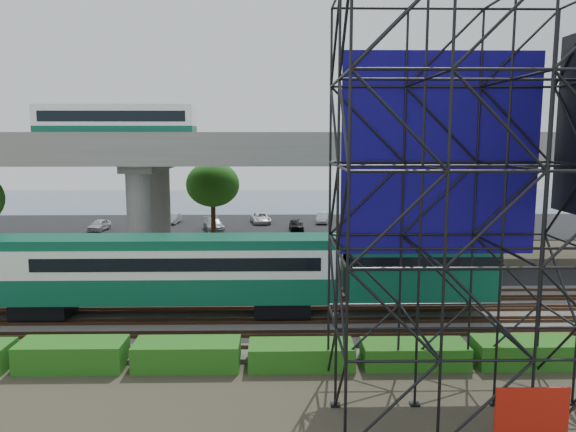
{
  "coord_description": "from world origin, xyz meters",
  "views": [
    {
      "loc": [
        -0.03,
        -27.81,
        10.07
      ],
      "look_at": [
        0.62,
        6.0,
        5.21
      ],
      "focal_mm": 35.0,
      "sensor_mm": 36.0,
      "label": 1
    }
  ],
  "objects": [
    {
      "name": "ballast_bed",
      "position": [
        0.0,
        2.0,
        0.1
      ],
      "size": [
        90.0,
        12.0,
        0.2
      ],
      "primitive_type": "cube",
      "color": "slate",
      "rests_on": "ground"
    },
    {
      "name": "parked_cars",
      "position": [
        0.46,
        33.34,
        0.69
      ],
      "size": [
        36.76,
        9.65,
        1.29
      ],
      "color": "#B8B8B8",
      "rests_on": "parking_lot"
    },
    {
      "name": "hedge_strip",
      "position": [
        1.01,
        -4.3,
        0.56
      ],
      "size": [
        34.6,
        1.8,
        1.2
      ],
      "color": "#1C6316",
      "rests_on": "ground"
    },
    {
      "name": "scaffold_tower",
      "position": [
        6.64,
        -7.98,
        7.47
      ],
      "size": [
        9.36,
        6.36,
        15.0
      ],
      "color": "black",
      "rests_on": "ground"
    },
    {
      "name": "rail_tracks",
      "position": [
        0.0,
        2.0,
        0.28
      ],
      "size": [
        90.0,
        9.52,
        0.16
      ],
      "color": "#472D1E",
      "rests_on": "ballast_bed"
    },
    {
      "name": "harbor_water",
      "position": [
        0.0,
        56.0,
        0.01
      ],
      "size": [
        140.0,
        40.0,
        0.03
      ],
      "primitive_type": "cube",
      "color": "#475A75",
      "rests_on": "ground"
    },
    {
      "name": "commuter_train",
      "position": [
        -4.16,
        2.0,
        2.88
      ],
      "size": [
        29.3,
        3.06,
        4.3
      ],
      "color": "black",
      "rests_on": "rail_tracks"
    },
    {
      "name": "parking_lot",
      "position": [
        0.0,
        34.0,
        0.04
      ],
      "size": [
        90.0,
        18.0,
        0.08
      ],
      "primitive_type": "cube",
      "color": "black",
      "rests_on": "ground"
    },
    {
      "name": "trees",
      "position": [
        -4.67,
        16.17,
        5.57
      ],
      "size": [
        40.94,
        16.94,
        7.69
      ],
      "color": "#382314",
      "rests_on": "ground"
    },
    {
      "name": "service_road",
      "position": [
        0.0,
        10.5,
        0.04
      ],
      "size": [
        90.0,
        5.0,
        0.08
      ],
      "primitive_type": "cube",
      "color": "black",
      "rests_on": "ground"
    },
    {
      "name": "overpass",
      "position": [
        -0.9,
        16.0,
        8.21
      ],
      "size": [
        80.0,
        12.0,
        12.4
      ],
      "color": "#9E9B93",
      "rests_on": "ground"
    },
    {
      "name": "suv",
      "position": [
        -8.44,
        10.43,
        0.71
      ],
      "size": [
        4.67,
        2.36,
        1.27
      ],
      "primitive_type": "imported",
      "rotation": [
        0.0,
        0.0,
        1.51
      ],
      "color": "black",
      "rests_on": "service_road"
    },
    {
      "name": "ground",
      "position": [
        0.0,
        0.0,
        0.0
      ],
      "size": [
        140.0,
        140.0,
        0.0
      ],
      "primitive_type": "plane",
      "color": "#474233",
      "rests_on": "ground"
    }
  ]
}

